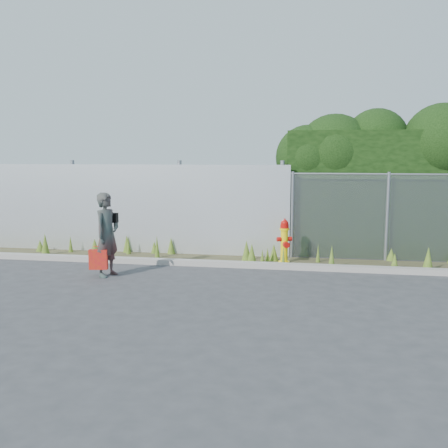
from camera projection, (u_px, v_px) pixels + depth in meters
name	position (u px, v px, depth m)	size (l,w,h in m)	color
ground	(227.00, 289.00, 9.11)	(80.00, 80.00, 0.00)	#3A3A3C
curb	(241.00, 265.00, 10.86)	(16.00, 0.22, 0.12)	gray
weed_strip	(227.00, 255.00, 11.57)	(16.00, 1.31, 0.55)	#423D25
corrugated_fence	(119.00, 209.00, 12.45)	(8.50, 0.21, 2.30)	silver
chainlink_fence	(436.00, 218.00, 11.18)	(6.50, 0.07, 2.05)	gray
hedge	(431.00, 169.00, 12.01)	(7.62, 2.07, 3.86)	black
fire_hydrant	(284.00, 242.00, 11.17)	(0.34, 0.31, 1.02)	yellow
woman	(107.00, 235.00, 9.98)	(0.62, 0.40, 1.69)	#0F6156
red_tote_bag	(98.00, 259.00, 9.87)	(0.36, 0.13, 0.47)	red
black_shoulder_bag	(111.00, 218.00, 10.14)	(0.27, 0.11, 0.20)	black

